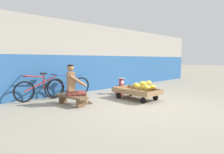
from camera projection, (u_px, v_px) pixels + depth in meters
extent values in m
plane|color=gray|center=(146.00, 107.00, 5.10)|extent=(80.00, 80.00, 0.00)
cube|color=#2D609E|center=(80.00, 74.00, 7.36)|extent=(16.00, 0.30, 1.43)
cube|color=#A8A399|center=(79.00, 39.00, 7.24)|extent=(16.00, 0.30, 1.24)
cube|color=#99754C|center=(136.00, 92.00, 6.02)|extent=(0.84, 1.44, 0.05)
cube|color=#99754C|center=(128.00, 91.00, 5.74)|extent=(0.04, 1.44, 0.10)
cube|color=#99754C|center=(144.00, 88.00, 6.28)|extent=(0.04, 1.44, 0.10)
cube|color=#99754C|center=(121.00, 87.00, 6.52)|extent=(0.84, 0.04, 0.10)
cube|color=#99754C|center=(155.00, 93.00, 5.50)|extent=(0.84, 0.04, 0.10)
cylinder|color=black|center=(118.00, 96.00, 6.18)|extent=(0.05, 0.18, 0.18)
cylinder|color=black|center=(131.00, 93.00, 6.61)|extent=(0.05, 0.18, 0.18)
cylinder|color=black|center=(143.00, 100.00, 5.45)|extent=(0.05, 0.18, 0.18)
cylinder|color=black|center=(155.00, 97.00, 5.88)|extent=(0.05, 0.18, 0.18)
ellipsoid|color=yellow|center=(139.00, 86.00, 5.95)|extent=(0.29, 0.26, 0.13)
ellipsoid|color=gold|center=(144.00, 86.00, 6.14)|extent=(0.29, 0.27, 0.13)
ellipsoid|color=yellow|center=(136.00, 85.00, 6.37)|extent=(0.25, 0.19, 0.13)
ellipsoid|color=gold|center=(152.00, 87.00, 5.90)|extent=(0.26, 0.20, 0.13)
ellipsoid|color=gold|center=(147.00, 87.00, 5.72)|extent=(0.28, 0.24, 0.13)
ellipsoid|color=yellow|center=(142.00, 87.00, 5.81)|extent=(0.30, 0.28, 0.13)
ellipsoid|color=yellow|center=(149.00, 83.00, 5.89)|extent=(0.30, 0.28, 0.13)
ellipsoid|color=yellow|center=(143.00, 83.00, 5.66)|extent=(0.26, 0.21, 0.13)
cube|color=brown|center=(71.00, 96.00, 5.25)|extent=(0.44, 1.13, 0.05)
cube|color=brown|center=(63.00, 99.00, 5.50)|extent=(0.25, 0.11, 0.22)
cube|color=brown|center=(80.00, 103.00, 5.02)|extent=(0.25, 0.11, 0.22)
cylinder|color=#9E704C|center=(84.00, 99.00, 5.50)|extent=(0.10, 0.10, 0.27)
cube|color=#4C3D2D|center=(86.00, 102.00, 5.54)|extent=(0.24, 0.16, 0.04)
cylinder|color=brown|center=(77.00, 93.00, 5.40)|extent=(0.42, 0.25, 0.13)
cylinder|color=#9E704C|center=(86.00, 100.00, 5.34)|extent=(0.10, 0.10, 0.27)
cube|color=#4C3D2D|center=(88.00, 103.00, 5.37)|extent=(0.24, 0.16, 0.04)
cylinder|color=brown|center=(79.00, 94.00, 5.24)|extent=(0.42, 0.25, 0.13)
cube|color=brown|center=(71.00, 93.00, 5.24)|extent=(0.30, 0.34, 0.14)
cube|color=#9E704C|center=(71.00, 81.00, 5.21)|extent=(0.28, 0.36, 0.52)
cylinder|color=#9E704C|center=(75.00, 79.00, 5.45)|extent=(0.47, 0.23, 0.36)
cylinder|color=#9E704C|center=(78.00, 81.00, 5.09)|extent=(0.47, 0.23, 0.36)
sphere|color=#9E704C|center=(71.00, 68.00, 5.17)|extent=(0.19, 0.19, 0.19)
ellipsoid|color=black|center=(71.00, 66.00, 5.17)|extent=(0.17, 0.17, 0.09)
cube|color=red|center=(121.00, 90.00, 6.98)|extent=(0.36, 0.28, 0.30)
cylinder|color=#28282D|center=(121.00, 85.00, 6.97)|extent=(0.20, 0.20, 0.03)
cube|color=#C6384C|center=(121.00, 82.00, 6.95)|extent=(0.16, 0.10, 0.24)
cylinder|color=white|center=(123.00, 82.00, 6.92)|extent=(0.13, 0.01, 0.13)
cylinder|color=#B2B5BA|center=(121.00, 78.00, 6.94)|extent=(0.30, 0.30, 0.01)
torus|color=black|center=(24.00, 92.00, 5.58)|extent=(0.64, 0.07, 0.64)
torus|color=black|center=(56.00, 88.00, 6.30)|extent=(0.64, 0.07, 0.64)
cylinder|color=#AD231E|center=(41.00, 83.00, 5.92)|extent=(1.03, 0.07, 0.43)
cylinder|color=#AD231E|center=(44.00, 82.00, 5.99)|extent=(0.04, 0.04, 0.48)
cylinder|color=#AD231E|center=(34.00, 76.00, 5.76)|extent=(0.62, 0.05, 0.12)
cube|color=black|center=(44.00, 74.00, 5.96)|extent=(0.20, 0.11, 0.05)
cylinder|color=black|center=(24.00, 76.00, 5.54)|extent=(0.04, 0.48, 0.03)
torus|color=black|center=(54.00, 89.00, 6.13)|extent=(0.64, 0.08, 0.64)
torus|color=black|center=(81.00, 86.00, 6.78)|extent=(0.64, 0.08, 0.64)
cylinder|color=#234299|center=(68.00, 82.00, 6.43)|extent=(1.03, 0.09, 0.43)
cylinder|color=#234299|center=(71.00, 80.00, 6.49)|extent=(0.04, 0.04, 0.48)
cylinder|color=#234299|center=(63.00, 75.00, 6.28)|extent=(0.62, 0.07, 0.12)
cube|color=black|center=(71.00, 72.00, 6.47)|extent=(0.21, 0.11, 0.05)
cylinder|color=black|center=(54.00, 75.00, 6.08)|extent=(0.05, 0.48, 0.03)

